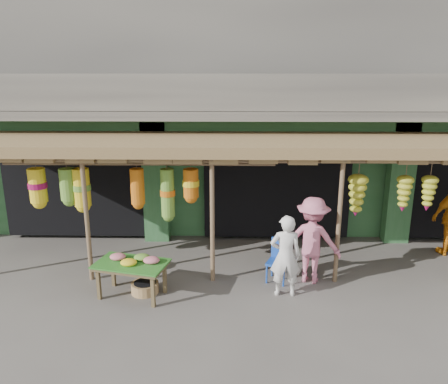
{
  "coord_description": "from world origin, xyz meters",
  "views": [
    {
      "loc": [
        -1.12,
        -8.37,
        4.15
      ],
      "look_at": [
        -1.29,
        1.0,
        1.55
      ],
      "focal_mm": 35.0,
      "sensor_mm": 36.0,
      "label": 1
    }
  ],
  "objects_px": {
    "person_front": "(285,256)",
    "person_shopper": "(312,240)",
    "blue_chair": "(279,258)",
    "flower_table": "(132,264)"
  },
  "relations": [
    {
      "from": "person_front",
      "to": "person_shopper",
      "type": "bearing_deg",
      "value": -136.48
    },
    {
      "from": "blue_chair",
      "to": "person_front",
      "type": "distance_m",
      "value": 0.7
    },
    {
      "from": "flower_table",
      "to": "person_front",
      "type": "height_order",
      "value": "person_front"
    },
    {
      "from": "person_front",
      "to": "person_shopper",
      "type": "height_order",
      "value": "person_shopper"
    },
    {
      "from": "blue_chair",
      "to": "person_front",
      "type": "xyz_separation_m",
      "value": [
        0.04,
        -0.63,
        0.32
      ]
    },
    {
      "from": "flower_table",
      "to": "blue_chair",
      "type": "relative_size",
      "value": 1.71
    },
    {
      "from": "person_front",
      "to": "person_shopper",
      "type": "relative_size",
      "value": 0.9
    },
    {
      "from": "person_front",
      "to": "blue_chair",
      "type": "bearing_deg",
      "value": -87.26
    },
    {
      "from": "flower_table",
      "to": "person_front",
      "type": "xyz_separation_m",
      "value": [
        2.88,
        0.09,
        0.16
      ]
    },
    {
      "from": "blue_chair",
      "to": "person_shopper",
      "type": "height_order",
      "value": "person_shopper"
    }
  ]
}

